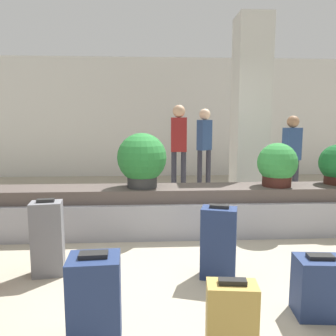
{
  "coord_description": "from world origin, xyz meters",
  "views": [
    {
      "loc": [
        -0.24,
        -3.03,
        1.46
      ],
      "look_at": [
        0.0,
        1.22,
        0.87
      ],
      "focal_mm": 35.0,
      "sensor_mm": 36.0,
      "label": 1
    }
  ],
  "objects_px": {
    "suitcase_1": "(48,238)",
    "traveler_1": "(292,151)",
    "suitcase_4": "(95,300)",
    "suitcase_0": "(318,287)",
    "potted_plant_1": "(142,160)",
    "suitcase_6": "(231,322)",
    "pillar": "(250,115)",
    "traveler_2": "(204,140)",
    "traveler_0": "(179,140)",
    "suitcase_2": "(219,243)",
    "potted_plant_0": "(277,165)"
  },
  "relations": [
    {
      "from": "pillar",
      "to": "suitcase_6",
      "type": "xyz_separation_m",
      "value": [
        -1.21,
        -3.68,
        -1.35
      ]
    },
    {
      "from": "suitcase_6",
      "to": "traveler_0",
      "type": "bearing_deg",
      "value": 95.31
    },
    {
      "from": "potted_plant_1",
      "to": "traveler_2",
      "type": "distance_m",
      "value": 3.37
    },
    {
      "from": "suitcase_6",
      "to": "traveler_2",
      "type": "relative_size",
      "value": 0.3
    },
    {
      "from": "traveler_2",
      "to": "pillar",
      "type": "bearing_deg",
      "value": 66.49
    },
    {
      "from": "suitcase_6",
      "to": "potted_plant_0",
      "type": "distance_m",
      "value": 2.75
    },
    {
      "from": "pillar",
      "to": "suitcase_1",
      "type": "xyz_separation_m",
      "value": [
        -2.69,
        -2.43,
        -1.24
      ]
    },
    {
      "from": "suitcase_0",
      "to": "traveler_0",
      "type": "distance_m",
      "value": 4.56
    },
    {
      "from": "suitcase_4",
      "to": "traveler_1",
      "type": "relative_size",
      "value": 0.4
    },
    {
      "from": "traveler_0",
      "to": "traveler_2",
      "type": "xyz_separation_m",
      "value": [
        0.63,
        0.63,
        -0.04
      ]
    },
    {
      "from": "suitcase_1",
      "to": "traveler_0",
      "type": "relative_size",
      "value": 0.41
    },
    {
      "from": "suitcase_2",
      "to": "suitcase_0",
      "type": "bearing_deg",
      "value": -29.62
    },
    {
      "from": "suitcase_0",
      "to": "traveler_1",
      "type": "height_order",
      "value": "traveler_1"
    },
    {
      "from": "suitcase_0",
      "to": "potted_plant_1",
      "type": "xyz_separation_m",
      "value": [
        -1.37,
        1.96,
        0.75
      ]
    },
    {
      "from": "suitcase_0",
      "to": "traveler_1",
      "type": "relative_size",
      "value": 0.3
    },
    {
      "from": "traveler_0",
      "to": "potted_plant_0",
      "type": "bearing_deg",
      "value": -61.98
    },
    {
      "from": "suitcase_4",
      "to": "traveler_2",
      "type": "distance_m",
      "value": 5.57
    },
    {
      "from": "suitcase_6",
      "to": "pillar",
      "type": "bearing_deg",
      "value": 78.38
    },
    {
      "from": "suitcase_0",
      "to": "suitcase_6",
      "type": "xyz_separation_m",
      "value": [
        -0.78,
        -0.44,
        0.02
      ]
    },
    {
      "from": "potted_plant_0",
      "to": "traveler_1",
      "type": "bearing_deg",
      "value": 61.29
    },
    {
      "from": "pillar",
      "to": "suitcase_6",
      "type": "distance_m",
      "value": 4.1
    },
    {
      "from": "suitcase_2",
      "to": "potted_plant_0",
      "type": "bearing_deg",
      "value": 67.65
    },
    {
      "from": "potted_plant_1",
      "to": "suitcase_1",
      "type": "bearing_deg",
      "value": -127.61
    },
    {
      "from": "potted_plant_1",
      "to": "traveler_0",
      "type": "xyz_separation_m",
      "value": [
        0.7,
        2.46,
        0.13
      ]
    },
    {
      "from": "suitcase_0",
      "to": "suitcase_2",
      "type": "xyz_separation_m",
      "value": [
        -0.63,
        0.66,
        0.11
      ]
    },
    {
      "from": "potted_plant_0",
      "to": "traveler_2",
      "type": "bearing_deg",
      "value": 98.45
    },
    {
      "from": "suitcase_1",
      "to": "traveler_0",
      "type": "bearing_deg",
      "value": 58.0
    },
    {
      "from": "potted_plant_0",
      "to": "suitcase_4",
      "type": "bearing_deg",
      "value": -133.36
    },
    {
      "from": "traveler_0",
      "to": "traveler_2",
      "type": "relative_size",
      "value": 1.03
    },
    {
      "from": "suitcase_0",
      "to": "potted_plant_1",
      "type": "height_order",
      "value": "potted_plant_1"
    },
    {
      "from": "suitcase_0",
      "to": "traveler_2",
      "type": "bearing_deg",
      "value": 96.02
    },
    {
      "from": "potted_plant_0",
      "to": "suitcase_0",
      "type": "bearing_deg",
      "value": -102.11
    },
    {
      "from": "suitcase_2",
      "to": "traveler_2",
      "type": "relative_size",
      "value": 0.4
    },
    {
      "from": "suitcase_1",
      "to": "traveler_1",
      "type": "distance_m",
      "value": 4.71
    },
    {
      "from": "pillar",
      "to": "traveler_0",
      "type": "relative_size",
      "value": 1.75
    },
    {
      "from": "pillar",
      "to": "traveler_2",
      "type": "relative_size",
      "value": 1.8
    },
    {
      "from": "suitcase_1",
      "to": "suitcase_4",
      "type": "height_order",
      "value": "suitcase_1"
    },
    {
      "from": "suitcase_0",
      "to": "suitcase_2",
      "type": "distance_m",
      "value": 0.92
    },
    {
      "from": "traveler_1",
      "to": "pillar",
      "type": "bearing_deg",
      "value": -170.49
    },
    {
      "from": "traveler_1",
      "to": "traveler_2",
      "type": "bearing_deg",
      "value": 120.15
    },
    {
      "from": "suitcase_2",
      "to": "suitcase_6",
      "type": "height_order",
      "value": "suitcase_2"
    },
    {
      "from": "pillar",
      "to": "potted_plant_1",
      "type": "distance_m",
      "value": 2.3
    },
    {
      "from": "potted_plant_0",
      "to": "potted_plant_1",
      "type": "bearing_deg",
      "value": 179.64
    },
    {
      "from": "suitcase_1",
      "to": "potted_plant_1",
      "type": "xyz_separation_m",
      "value": [
        0.89,
        1.15,
        0.62
      ]
    },
    {
      "from": "suitcase_4",
      "to": "suitcase_2",
      "type": "bearing_deg",
      "value": 37.69
    },
    {
      "from": "suitcase_2",
      "to": "traveler_2",
      "type": "height_order",
      "value": "traveler_2"
    },
    {
      "from": "pillar",
      "to": "traveler_1",
      "type": "xyz_separation_m",
      "value": [
        0.97,
        0.48,
        -0.66
      ]
    },
    {
      "from": "suitcase_6",
      "to": "traveler_2",
      "type": "distance_m",
      "value": 5.6
    },
    {
      "from": "suitcase_4",
      "to": "traveler_0",
      "type": "distance_m",
      "value": 4.82
    },
    {
      "from": "suitcase_2",
      "to": "traveler_1",
      "type": "distance_m",
      "value": 3.73
    }
  ]
}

